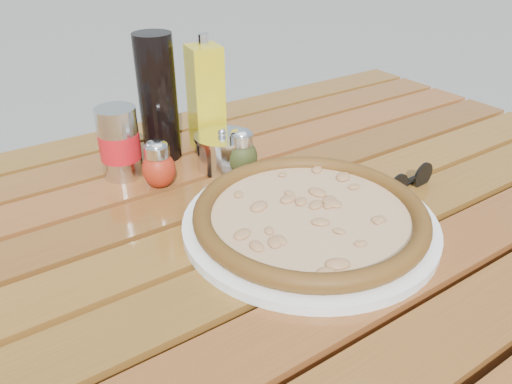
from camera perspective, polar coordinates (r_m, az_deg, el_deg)
table at (r=0.78m, az=0.83°, el=-7.34°), size 1.40×0.90×0.75m
plate at (r=0.71m, az=6.14°, el=-3.53°), size 0.42×0.42×0.01m
pizza at (r=0.70m, az=6.21°, el=-2.46°), size 0.35×0.35×0.03m
pepper_shaker at (r=0.81m, az=-11.09°, el=3.07°), size 0.07×0.07×0.08m
oregano_shaker at (r=0.84m, az=-1.67°, el=4.56°), size 0.07×0.07×0.08m
dark_bottle at (r=0.89m, az=-11.14°, el=10.48°), size 0.08×0.08×0.22m
soda_can at (r=0.85m, az=-15.34°, el=5.37°), size 0.08×0.08×0.12m
olive_oil_cruet at (r=0.92m, az=-5.75°, el=10.66°), size 0.06×0.06×0.21m
parmesan_tin at (r=0.87m, az=-3.85°, el=4.76°), size 0.13×0.13×0.07m
sunglasses at (r=0.83m, az=17.11°, el=1.14°), size 0.11×0.03×0.04m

